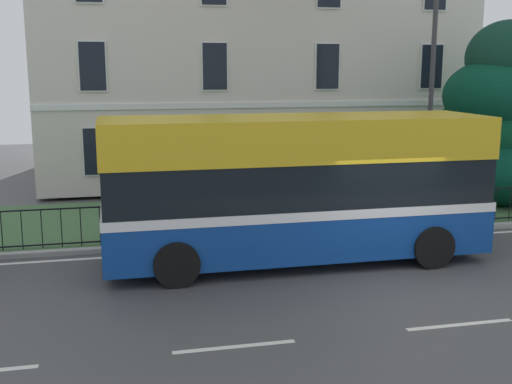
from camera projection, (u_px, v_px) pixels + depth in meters
ground_plane at (390, 274)px, 13.70m from camera, size 60.00×56.00×0.18m
georgian_townhouse at (241, 35)px, 26.75m from camera, size 16.47×10.95×11.23m
iron_verge_railing at (328, 213)px, 16.73m from camera, size 19.10×0.04×0.97m
evergreen_tree at (495, 131)px, 20.79m from camera, size 4.84×4.84×6.07m
single_decker_bus at (296, 187)px, 14.29m from camera, size 8.70×2.63×3.34m
street_lamp_post at (432, 84)px, 17.79m from camera, size 0.36×0.24×6.70m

